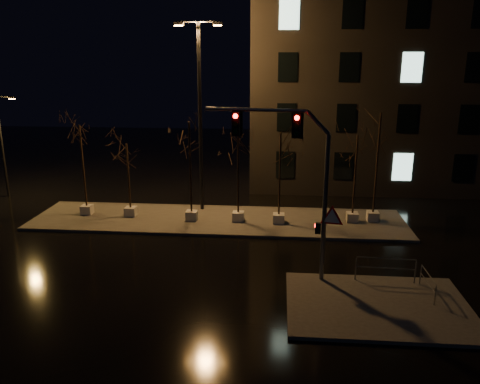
{
  "coord_description": "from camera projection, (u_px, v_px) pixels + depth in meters",
  "views": [
    {
      "loc": [
        3.56,
        -20.12,
        9.22
      ],
      "look_at": [
        1.62,
        2.61,
        2.8
      ],
      "focal_mm": 35.0,
      "sensor_mm": 36.0,
      "label": 1
    }
  ],
  "objects": [
    {
      "name": "guard_rail_a",
      "position": [
        386.0,
        266.0,
        19.75
      ],
      "size": [
        2.5,
        0.19,
        1.08
      ],
      "rotation": [
        0.0,
        0.0,
        -0.05
      ],
      "color": "#575A5E",
      "rests_on": "sidewalk_corner"
    },
    {
      "name": "tree_5",
      "position": [
        356.0,
        155.0,
        26.24
      ],
      "size": [
        1.8,
        1.8,
        5.23
      ],
      "color": "beige",
      "rests_on": "median"
    },
    {
      "name": "tree_0",
      "position": [
        81.0,
        145.0,
        27.54
      ],
      "size": [
        1.8,
        1.8,
        5.62
      ],
      "color": "beige",
      "rests_on": "median"
    },
    {
      "name": "building",
      "position": [
        416.0,
        84.0,
        36.17
      ],
      "size": [
        25.0,
        12.0,
        15.0
      ],
      "primitive_type": "cube",
      "color": "black",
      "rests_on": "ground"
    },
    {
      "name": "traffic_signal_mast",
      "position": [
        298.0,
        170.0,
        19.14
      ],
      "size": [
        5.85,
        1.06,
        7.23
      ],
      "rotation": [
        0.0,
        0.0,
        -0.16
      ],
      "color": "#575A5E",
      "rests_on": "sidewalk_corner"
    },
    {
      "name": "sidewalk_corner",
      "position": [
        378.0,
        306.0,
        18.09
      ],
      "size": [
        7.0,
        5.0,
        0.15
      ],
      "primitive_type": "cube",
      "color": "#44413D",
      "rests_on": "ground"
    },
    {
      "name": "tree_3",
      "position": [
        238.0,
        153.0,
        26.34
      ],
      "size": [
        1.8,
        1.8,
        5.33
      ],
      "color": "beige",
      "rests_on": "median"
    },
    {
      "name": "median",
      "position": [
        218.0,
        220.0,
        27.82
      ],
      "size": [
        22.0,
        5.0,
        0.15
      ],
      "primitive_type": "cube",
      "color": "#44413D",
      "rests_on": "ground"
    },
    {
      "name": "tree_1",
      "position": [
        127.0,
        160.0,
        27.41
      ],
      "size": [
        1.8,
        1.8,
        4.53
      ],
      "color": "beige",
      "rests_on": "median"
    },
    {
      "name": "ground",
      "position": [
        201.0,
        263.0,
        22.08
      ],
      "size": [
        90.0,
        90.0,
        0.0
      ],
      "primitive_type": "plane",
      "color": "black",
      "rests_on": "ground"
    },
    {
      "name": "tree_6",
      "position": [
        379.0,
        138.0,
        26.14
      ],
      "size": [
        1.8,
        1.8,
        6.47
      ],
      "color": "beige",
      "rests_on": "median"
    },
    {
      "name": "tree_2",
      "position": [
        190.0,
        144.0,
        26.4
      ],
      "size": [
        1.8,
        1.8,
        5.94
      ],
      "color": "beige",
      "rests_on": "median"
    },
    {
      "name": "streetlight_far",
      "position": [
        3.0,
        142.0,
        31.97
      ],
      "size": [
        1.35,
        0.49,
        6.95
      ],
      "rotation": [
        0.0,
        0.0,
        0.23
      ],
      "color": "black",
      "rests_on": "ground"
    },
    {
      "name": "streetlight_main",
      "position": [
        200.0,
        105.0,
        27.92
      ],
      "size": [
        2.81,
        0.39,
        11.28
      ],
      "rotation": [
        0.0,
        0.0,
        0.03
      ],
      "color": "black",
      "rests_on": "median"
    },
    {
      "name": "tree_4",
      "position": [
        280.0,
        153.0,
        25.98
      ],
      "size": [
        1.8,
        1.8,
        5.4
      ],
      "color": "beige",
      "rests_on": "median"
    },
    {
      "name": "guard_rail_b",
      "position": [
        428.0,
        281.0,
        18.69
      ],
      "size": [
        0.09,
        1.85,
        0.87
      ],
      "rotation": [
        0.0,
        0.0,
        1.59
      ],
      "color": "#575A5E",
      "rests_on": "sidewalk_corner"
    }
  ]
}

